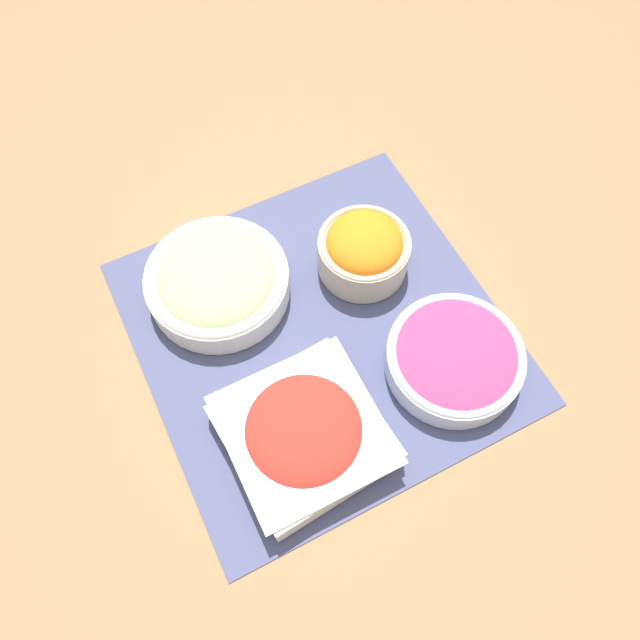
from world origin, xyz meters
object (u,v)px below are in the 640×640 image
(cucumber_bowl, at_px, (217,280))
(carrot_bowl, at_px, (364,249))
(onion_bowl, at_px, (455,357))
(tomato_bowl, at_px, (304,433))

(cucumber_bowl, bearing_deg, carrot_bowl, -104.57)
(onion_bowl, bearing_deg, tomato_bowl, 90.79)
(tomato_bowl, distance_m, cucumber_bowl, 0.23)
(tomato_bowl, bearing_deg, carrot_bowl, -44.08)
(onion_bowl, bearing_deg, cucumber_bowl, 43.38)
(carrot_bowl, xyz_separation_m, cucumber_bowl, (0.05, 0.19, -0.01))
(cucumber_bowl, distance_m, onion_bowl, 0.32)
(onion_bowl, bearing_deg, carrot_bowl, 9.02)
(carrot_bowl, relative_size, cucumber_bowl, 0.65)
(carrot_bowl, bearing_deg, cucumber_bowl, 75.43)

